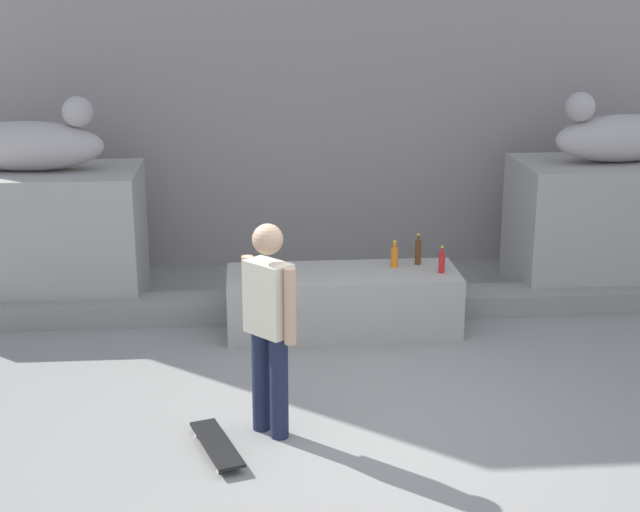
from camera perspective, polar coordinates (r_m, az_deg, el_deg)
name	(u,v)px	position (r m, az deg, el deg)	size (l,w,h in m)	color
ground_plane	(369,423)	(7.62, 2.99, -10.00)	(40.00, 40.00, 0.00)	gray
pedestal_left	(35,238)	(10.57, -16.77, 1.07)	(2.26, 1.27, 1.46)	#A39E93
pedestal_right	(616,226)	(11.13, 17.37, 1.75)	(2.26, 1.27, 1.46)	#A39E93
statue_reclining_left	(31,144)	(10.36, -17.03, 6.48)	(1.64, 0.69, 0.78)	#B5A9A6
statue_reclining_right	(621,136)	(10.91, 17.66, 6.89)	(1.67, 0.80, 0.78)	#B5A9A6
ledge_block	(343,301)	(9.41, 1.38, -2.74)	(2.28, 0.82, 0.61)	#A39E93
skater	(269,321)	(7.10, -3.09, -3.92)	(0.39, 0.42, 1.67)	#1E233F
skateboard	(217,444)	(7.19, -6.24, -11.21)	(0.43, 0.82, 0.08)	black
bottle_brown	(418,252)	(9.58, 5.92, 0.26)	(0.06, 0.06, 0.32)	#593314
bottle_orange	(394,256)	(9.49, 4.51, -0.01)	(0.07, 0.07, 0.27)	orange
bottle_green	(261,268)	(9.07, -3.55, -0.70)	(0.08, 0.08, 0.29)	#1E722D
bottle_red	(442,262)	(9.34, 7.34, -0.36)	(0.06, 0.06, 0.27)	red
stair_step	(338,304)	(9.93, 1.09, -2.93)	(8.65, 0.50, 0.22)	gray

